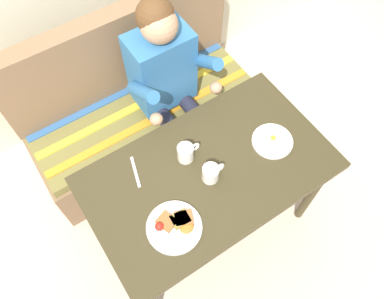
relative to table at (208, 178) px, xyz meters
The scene contains 9 objects.
ground_plane 0.65m from the table, ahead, with size 8.00×8.00×0.00m, color beige.
table is the anchor object (origin of this frame).
couch 0.83m from the table, 90.00° to the left, with size 1.44×0.56×1.00m.
person 0.61m from the table, 77.35° to the left, with size 0.45×0.61×1.21m.
plate_breakfast 0.33m from the table, 153.13° to the right, with size 0.25×0.25×0.05m.
plate_eggs 0.37m from the table, ahead, with size 0.21×0.21×0.04m.
coffee_mug 0.13m from the table, 113.39° to the right, with size 0.12×0.08×0.09m.
coffee_mug_second 0.19m from the table, 113.03° to the left, with size 0.12×0.08×0.09m.
fork 0.36m from the table, 147.59° to the left, with size 0.01×0.17×0.01m, color silver.
Camera 1 is at (-0.53, -0.66, 2.39)m, focal length 36.12 mm.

